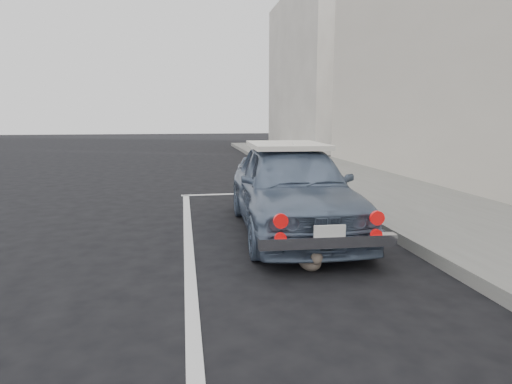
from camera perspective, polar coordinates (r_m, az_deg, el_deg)
The scene contains 6 objects.
ground at distance 3.13m, azimuth 9.94°, elevation -21.85°, with size 80.00×80.00×0.00m, color black.
building_far at distance 23.76m, azimuth 8.52°, elevation 15.62°, with size 3.50×10.00×8.00m, color #B1AAA0.
pline_front at distance 9.26m, azimuth -0.63°, elevation -0.19°, with size 3.00×0.12×0.01m, color silver.
pline_side at distance 5.74m, azimuth -9.00°, elevation -6.74°, with size 0.12×7.00×0.01m, color silver.
retro_coupe at distance 6.17m, azimuth 4.72°, elevation 0.73°, with size 1.68×3.86×1.29m.
cat at distance 4.71m, azimuth 7.25°, elevation -8.94°, with size 0.29×0.50×0.27m.
Camera 1 is at (-0.94, -2.50, 1.65)m, focal length 30.00 mm.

